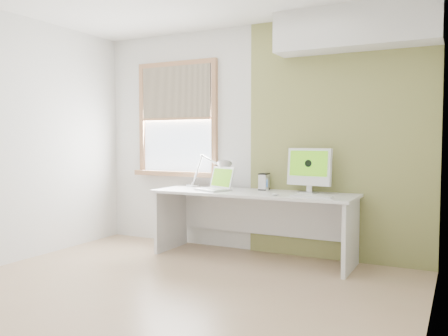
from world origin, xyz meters
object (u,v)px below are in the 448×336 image
Objects in this scene: desk_lamp at (218,171)px; external_drive at (264,182)px; desk at (255,209)px; imac at (309,168)px; laptop at (217,184)px.

external_drive is (0.53, 0.10, -0.11)m from desk_lamp.
imac reaches higher than desk.
desk is 0.74m from imac.
desk_lamp is at bearing 112.55° from laptop.
imac is at bearing -5.59° from external_drive.
laptop reaches higher than external_drive.
laptop is 1.03m from imac.
desk is 4.53× the size of imac.
desk is 4.82× the size of laptop.
imac is at bearing 2.80° from desk_lamp.
external_drive is at bearing 11.18° from desk_lamp.
laptop is 0.53m from external_drive.
imac is at bearing 11.82° from desk.
desk_lamp reaches higher than laptop.
desk is 11.76× the size of external_drive.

